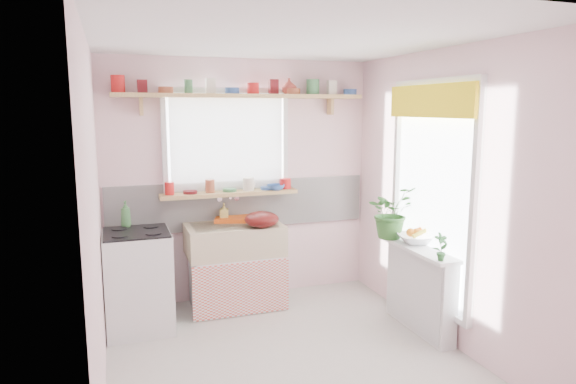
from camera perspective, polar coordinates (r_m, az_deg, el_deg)
name	(u,v)px	position (r m, az deg, el deg)	size (l,w,h in m)	color
room	(327,175)	(4.89, 4.37, 1.89)	(3.20, 3.20, 3.20)	beige
sink_unit	(235,265)	(5.25, -5.91, -8.11)	(0.95, 0.65, 1.11)	white
cooker	(138,280)	(4.89, -16.28, -9.42)	(0.58, 0.58, 0.93)	white
radiator_ledge	(420,288)	(4.85, 14.44, -10.28)	(0.22, 0.95, 0.78)	white
windowsill	(230,193)	(5.27, -6.50, -0.15)	(1.40, 0.22, 0.04)	tan
pine_shelf	(243,96)	(5.22, -5.04, 10.59)	(2.52, 0.24, 0.04)	tan
shelf_crockery	(239,88)	(5.21, -5.52, 11.40)	(2.47, 0.11, 0.12)	red
sill_crockery	(228,186)	(5.25, -6.70, 0.64)	(1.35, 0.11, 0.12)	red
dish_tray	(236,218)	(5.35, -5.76, -2.92)	(0.43, 0.32, 0.04)	#E95B14
colander	(262,219)	(5.02, -2.94, -3.04)	(0.34, 0.34, 0.15)	#500E0D
jade_plant	(391,212)	(4.97, 11.35, -2.19)	(0.45, 0.39, 0.50)	#31692A
fruit_bowl	(416,239)	(4.86, 14.05, -5.08)	(0.33, 0.33, 0.08)	white
herb_pot	(441,247)	(4.35, 16.64, -5.86)	(0.12, 0.08, 0.23)	#28652C
soap_bottle_sink	(224,212)	(5.31, -7.12, -2.23)	(0.09, 0.09, 0.19)	#CEBE5B
sill_cup	(250,185)	(5.37, -4.21, 0.74)	(0.11, 0.11, 0.09)	beige
sill_bowl	(276,187)	(5.32, -1.36, 0.54)	(0.18, 0.18, 0.06)	#3561AD
shelf_vase	(289,86)	(5.43, 0.12, 11.66)	(0.16, 0.16, 0.17)	#AB3F34
cooker_bottle	(126,214)	(4.96, -17.59, -2.34)	(0.09, 0.09, 0.24)	#3C7940
fruit	(417,232)	(4.85, 14.10, -4.34)	(0.20, 0.14, 0.10)	orange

